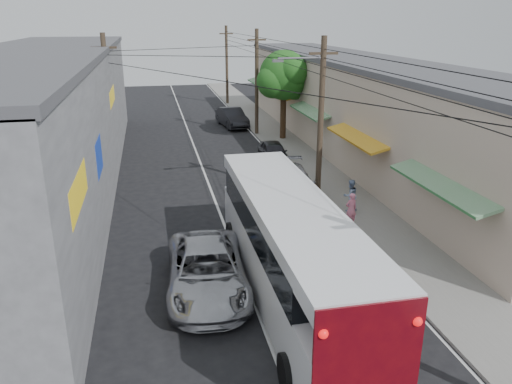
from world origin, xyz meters
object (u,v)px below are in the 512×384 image
parked_car_mid (274,152)px  pedestrian_near (351,209)px  jeepney (207,270)px  parked_suv (291,185)px  parked_car_far (232,117)px  pedestrian_far (350,195)px  coach_bus (290,248)px

parked_car_mid → pedestrian_near: pedestrian_near is taller
jeepney → pedestrian_near: bearing=34.7°
parked_car_mid → pedestrian_near: bearing=-83.4°
parked_suv → parked_car_far: bearing=97.0°
jeepney → pedestrian_far: 9.39m
jeepney → parked_car_mid: size_ratio=1.44×
jeepney → coach_bus: bearing=-15.6°
pedestrian_far → parked_suv: bearing=-58.1°
coach_bus → parked_suv: size_ratio=2.12×
parked_suv → parked_car_mid: bearing=90.5°
parked_suv → parked_car_far: parked_suv is taller
parked_suv → pedestrian_far: bearing=-38.3°
coach_bus → pedestrian_near: coach_bus is taller
parked_suv → pedestrian_near: parked_suv is taller
parked_car_mid → pedestrian_far: (1.43, -9.25, 0.22)m
parked_car_far → parked_car_mid: bearing=-94.0°
jeepney → parked_suv: (5.20, 8.00, 0.03)m
jeepney → parked_suv: bearing=60.5°
coach_bus → parked_suv: bearing=73.6°
parked_car_mid → pedestrian_far: size_ratio=2.56×
parked_car_far → pedestrian_far: 20.82m
coach_bus → pedestrian_far: coach_bus is taller
parked_car_far → pedestrian_near: pedestrian_near is taller
pedestrian_near → parked_car_far: bearing=-94.7°
coach_bus → jeepney: size_ratio=2.11×
parked_suv → parked_car_far: (0.00, 18.44, -0.03)m
parked_suv → jeepney: bearing=-116.0°
coach_bus → parked_car_mid: bearing=77.8°
coach_bus → pedestrian_near: bearing=49.9°
jeepney → pedestrian_far: pedestrian_far is taller
parked_car_mid → parked_car_far: parked_car_far is taller
jeepney → parked_car_far: parked_car_far is taller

